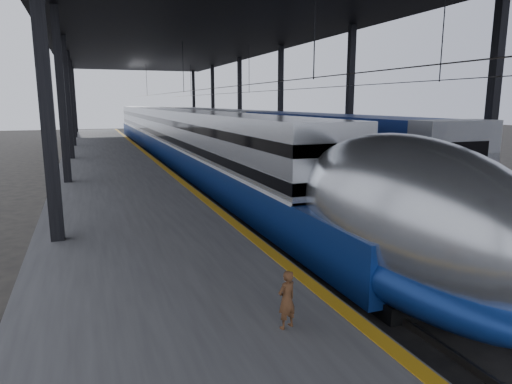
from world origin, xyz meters
TOP-DOWN VIEW (x-y plane):
  - ground at (0.00, 0.00)m, footprint 160.00×160.00m
  - platform at (-3.50, 20.00)m, footprint 6.00×80.00m
  - yellow_strip at (-0.70, 20.00)m, footprint 0.30×80.00m
  - rails at (4.50, 20.00)m, footprint 6.52×80.00m
  - canopy at (1.90, 20.00)m, footprint 18.00×75.00m
  - tgv_train at (2.00, 27.93)m, footprint 2.91×65.20m
  - second_train at (7.00, 30.78)m, footprint 3.01×56.05m
  - child at (-1.95, -1.79)m, footprint 0.43×0.35m

SIDE VIEW (x-z plane):
  - ground at x=0.00m, z-range 0.00..0.00m
  - rails at x=4.50m, z-range 0.00..0.16m
  - platform at x=-3.50m, z-range 0.00..1.00m
  - yellow_strip at x=-0.70m, z-range 1.00..1.01m
  - child at x=-1.95m, z-range 1.00..2.01m
  - tgv_train at x=2.00m, z-range -0.14..4.03m
  - second_train at x=7.00m, z-range 0.03..4.17m
  - canopy at x=1.90m, z-range 4.38..13.85m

